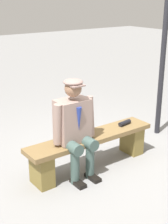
# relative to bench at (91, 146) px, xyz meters

# --- Properties ---
(ground_plane) EXTENTS (30.00, 30.00, 0.00)m
(ground_plane) POSITION_rel_bench_xyz_m (0.00, 0.00, -0.31)
(ground_plane) COLOR gray
(bench) EXTENTS (1.86, 0.37, 0.47)m
(bench) POSITION_rel_bench_xyz_m (0.00, 0.00, 0.00)
(bench) COLOR brown
(bench) RESTS_ON ground
(seated_man) EXTENTS (0.59, 0.52, 1.27)m
(seated_man) POSITION_rel_bench_xyz_m (0.29, 0.05, 0.39)
(seated_man) COLOR gray
(seated_man) RESTS_ON ground
(rolled_magazine) EXTENTS (0.22, 0.09, 0.06)m
(rolled_magazine) POSITION_rel_bench_xyz_m (-0.60, -0.01, 0.19)
(rolled_magazine) COLOR black
(rolled_magazine) RESTS_ON bench
(lamp_post) EXTENTS (0.26, 0.26, 2.66)m
(lamp_post) POSITION_rel_bench_xyz_m (-1.62, -0.27, 1.56)
(lamp_post) COLOR black
(lamp_post) RESTS_ON ground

